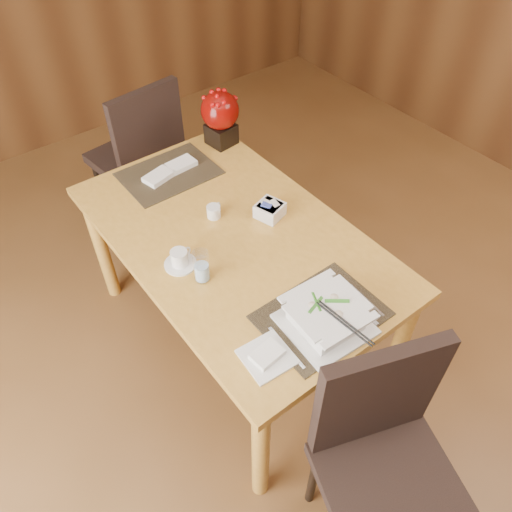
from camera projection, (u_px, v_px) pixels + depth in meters
ground at (313, 419)px, 2.36m from camera, size 6.00×6.00×0.00m
dining_table at (235, 251)px, 2.22m from camera, size 0.90×1.50×0.75m
placemat_near at (321, 315)px, 1.85m from camera, size 0.45×0.33×0.01m
placemat_far at (169, 173)px, 2.45m from camera, size 0.45×0.33×0.01m
soup_setting at (326, 316)px, 1.78m from camera, size 0.30×0.30×0.12m
coffee_cup at (180, 259)px, 2.01m from camera, size 0.13×0.13×0.07m
water_glass at (201, 266)px, 1.92m from camera, size 0.08×0.08×0.15m
creamer_jug at (214, 212)px, 2.21m from camera, size 0.11×0.11×0.06m
sugar_caddy at (270, 210)px, 2.21m from camera, size 0.14×0.14×0.07m
berry_decor at (220, 115)px, 2.53m from camera, size 0.20×0.20×0.29m
napkins_far at (172, 169)px, 2.45m from camera, size 0.29×0.14×0.03m
bread_plate at (267, 357)px, 1.72m from camera, size 0.18×0.18×0.01m
near_chair at (384, 453)px, 1.69m from camera, size 0.59×0.59×0.99m
far_chair at (141, 151)px, 2.94m from camera, size 0.51×0.51×0.98m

